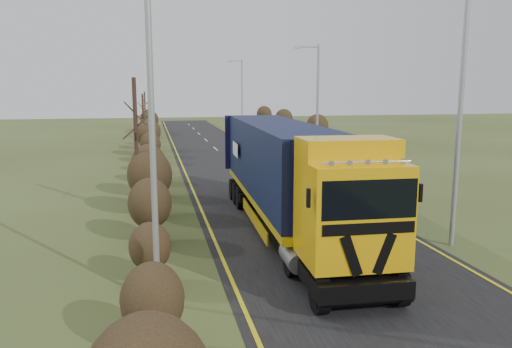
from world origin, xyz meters
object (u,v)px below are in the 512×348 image
object	(u,v)px
lorry	(287,171)
car_blue_sedan	(313,151)
speed_sign	(315,150)
car_red_hatchback	(308,148)
streetlight_near	(458,95)

from	to	relation	value
lorry	car_blue_sedan	bearing A→B (deg)	71.06
car_blue_sedan	speed_sign	bearing A→B (deg)	108.56
car_red_hatchback	speed_sign	size ratio (longest dim) A/B	1.76
lorry	car_red_hatchback	size ratio (longest dim) A/B	3.52
lorry	streetlight_near	size ratio (longest dim) A/B	1.60
car_red_hatchback	streetlight_near	distance (m)	23.91
car_blue_sedan	speed_sign	xyz separation A→B (m)	(-2.46, -7.77, 1.12)
streetlight_near	speed_sign	distance (m)	14.62
car_blue_sedan	lorry	bearing A→B (deg)	104.89
car_blue_sedan	streetlight_near	distance (m)	22.55
streetlight_near	speed_sign	size ratio (longest dim) A/B	3.86
streetlight_near	speed_sign	bearing A→B (deg)	91.09
lorry	car_red_hatchback	distance (m)	21.97
lorry	speed_sign	distance (m)	12.47
car_blue_sedan	streetlight_near	size ratio (longest dim) A/B	0.41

